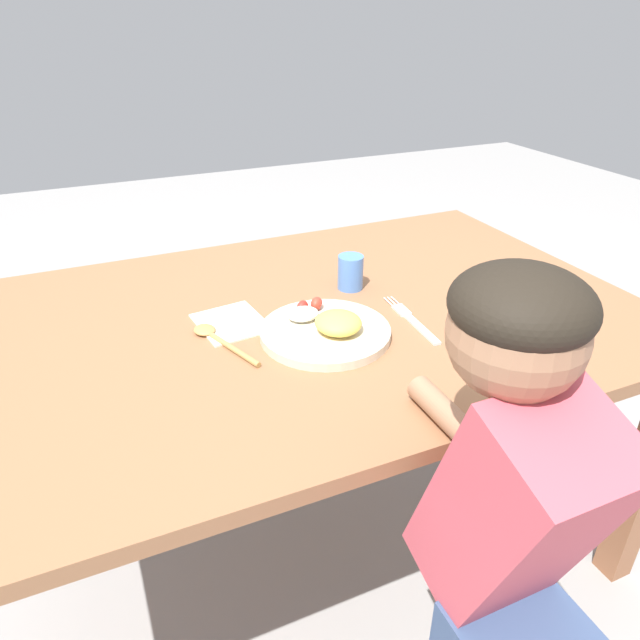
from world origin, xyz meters
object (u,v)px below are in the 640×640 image
fork (412,320)px  person (506,570)px  spoon (216,337)px  drinking_cup (351,272)px  plate (327,329)px

fork → person: size_ratio=0.22×
spoon → drinking_cup: bearing=-92.5°
plate → person: (0.06, -0.52, -0.15)m
spoon → fork: bearing=-122.6°
plate → drinking_cup: (0.14, 0.19, 0.02)m
plate → fork: bearing=-5.5°
plate → person: 0.54m
fork → plate: bearing=87.8°
fork → drinking_cup: bearing=16.5°
fork → drinking_cup: size_ratio=2.74×
fork → spoon: (-0.41, 0.09, 0.00)m
spoon → person: person is taller
person → drinking_cup: bearing=82.9°
fork → person: (-0.14, -0.50, -0.14)m
fork → spoon: spoon is taller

